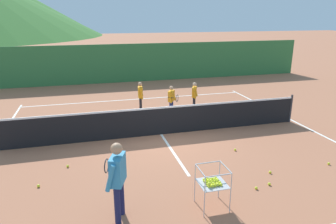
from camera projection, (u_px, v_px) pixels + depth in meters
The scene contains 18 objects.
ground_plane at pixel (161, 134), 10.45m from camera, with size 120.00×120.00×0.00m, color #A86647.
line_baseline_far at pixel (137, 99), 14.82m from camera, with size 10.42×0.08×0.01m, color white.
line_sideline_east at pixel (294, 121), 11.75m from camera, with size 0.08×10.20×0.01m, color white.
line_service_center at pixel (161, 134), 10.45m from camera, with size 0.08×5.90×0.01m, color white.
tennis_net at pixel (161, 120), 10.30m from camera, with size 10.08×0.08×1.05m.
instructor at pixel (118, 174), 5.86m from camera, with size 0.47×0.82×1.62m.
student_0 at pixel (140, 94), 12.63m from camera, with size 0.27×0.51×1.27m.
student_1 at pixel (172, 98), 12.18m from camera, with size 0.41×0.68×1.22m.
student_2 at pixel (194, 94), 12.82m from camera, with size 0.37×0.48×1.22m.
ball_cart at pixel (212, 182), 6.34m from camera, with size 0.58×0.58×0.90m.
tennis_ball_1 at pixel (38, 186), 7.25m from camera, with size 0.07×0.07×0.07m, color yellow.
tennis_ball_2 at pixel (269, 184), 7.33m from camera, with size 0.07×0.07×0.07m, color yellow.
tennis_ball_3 at pixel (329, 164), 8.33m from camera, with size 0.07×0.07×0.07m, color yellow.
tennis_ball_4 at pixel (235, 150), 9.19m from camera, with size 0.07×0.07×0.07m, color yellow.
tennis_ball_5 at pixel (68, 166), 8.19m from camera, with size 0.07×0.07×0.07m, color yellow.
tennis_ball_6 at pixel (256, 188), 7.15m from camera, with size 0.07×0.07×0.07m, color yellow.
tennis_ball_7 at pixel (270, 172), 7.87m from camera, with size 0.07×0.07×0.07m, color yellow.
windscreen_fence at pixel (125, 63), 18.27m from camera, with size 22.91×0.08×2.25m, color #33753D.
Camera 1 is at (-2.32, -9.46, 3.87)m, focal length 32.99 mm.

